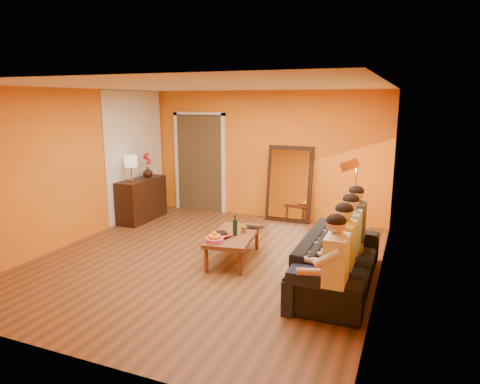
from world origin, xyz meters
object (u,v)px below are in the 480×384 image
at_px(person_mid_right, 350,239).
at_px(wine_bottle, 235,225).
at_px(sofa, 338,260).
at_px(sideboard, 142,199).
at_px(floor_lamp, 355,206).
at_px(person_mid_left, 344,252).
at_px(person_far_left, 336,269).
at_px(laptop, 253,228).
at_px(vase, 148,172).
at_px(person_far_right, 356,228).
at_px(coffee_table, 233,247).
at_px(mirror_frame, 289,184).
at_px(tumbler, 244,229).
at_px(table_lamp, 131,169).
at_px(dog, 350,244).

distance_m(person_mid_right, wine_bottle, 1.70).
bearing_deg(sofa, sideboard, 68.69).
bearing_deg(floor_lamp, person_mid_right, -100.25).
xyz_separation_m(sideboard, person_mid_left, (4.37, -2.10, 0.18)).
relative_size(person_far_left, laptop, 3.63).
bearing_deg(laptop, sideboard, 157.05).
relative_size(floor_lamp, wine_bottle, 4.65).
relative_size(person_far_left, vase, 5.77).
bearing_deg(person_far_right, coffee_table, -167.52).
distance_m(floor_lamp, laptop, 1.73).
distance_m(mirror_frame, person_far_right, 2.62).
distance_m(floor_lamp, person_mid_left, 2.00).
distance_m(tumbler, laptop, 0.24).
relative_size(sofa, coffee_table, 1.84).
bearing_deg(person_far_right, person_far_left, -90.00).
xyz_separation_m(sofa, person_mid_right, (0.13, 0.10, 0.28)).
distance_m(table_lamp, wine_bottle, 2.95).
xyz_separation_m(sideboard, person_far_right, (4.37, -1.00, 0.18)).
bearing_deg(mirror_frame, vase, -163.43).
bearing_deg(tumbler, person_mid_left, -27.05).
height_order(mirror_frame, laptop, mirror_frame).
relative_size(sideboard, wine_bottle, 3.81).
relative_size(coffee_table, dog, 1.66).
relative_size(coffee_table, floor_lamp, 0.85).
bearing_deg(floor_lamp, vase, 159.42).
bearing_deg(sofa, table_lamp, 72.30).
distance_m(person_mid_left, vase, 4.98).
bearing_deg(mirror_frame, person_mid_left, -63.60).
distance_m(coffee_table, laptop, 0.45).
bearing_deg(person_mid_right, floor_lamp, 95.44).
xyz_separation_m(sideboard, table_lamp, (0.00, -0.30, 0.68)).
bearing_deg(mirror_frame, floor_lamp, -39.58).
distance_m(person_mid_right, laptop, 1.66).
distance_m(sofa, vase, 4.69).
bearing_deg(floor_lamp, coffee_table, -157.29).
relative_size(floor_lamp, person_far_right, 1.18).
relative_size(tumbler, laptop, 0.32).
bearing_deg(mirror_frame, sofa, -62.06).
relative_size(table_lamp, wine_bottle, 1.65).
distance_m(sideboard, table_lamp, 0.74).
bearing_deg(dog, coffee_table, -142.76).
xyz_separation_m(person_mid_left, person_far_right, (0.00, 1.10, 0.00)).
relative_size(person_far_right, laptop, 3.63).
xyz_separation_m(person_far_right, wine_bottle, (-1.70, -0.44, -0.03)).
xyz_separation_m(mirror_frame, sofa, (1.45, -2.73, -0.43)).
bearing_deg(wine_bottle, laptop, 72.00).
xyz_separation_m(coffee_table, person_far_left, (1.75, -1.26, 0.40)).
relative_size(mirror_frame, sideboard, 1.29).
distance_m(dog, person_far_left, 1.65).
bearing_deg(vase, dog, -16.47).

